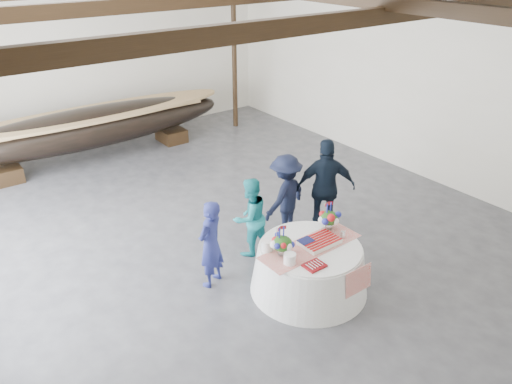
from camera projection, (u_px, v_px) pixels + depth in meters
floor at (222, 222)px, 9.87m from camera, size 10.00×12.00×0.01m
wall_back at (95, 56)px, 13.16m from camera, size 10.00×0.02×4.50m
wall_right at (400, 73)px, 11.52m from camera, size 0.02×12.00×4.50m
pavilion_structure at (189, 4)px, 8.64m from camera, size 9.80×11.76×4.50m
longboat_display at (92, 127)px, 12.35m from camera, size 7.14×1.43×1.34m
banquet_table at (309, 268)px, 7.81m from camera, size 1.85×1.85×0.80m
tabletop_items at (307, 236)px, 7.63m from camera, size 1.73×0.95×0.40m
guest_woman_blue at (211, 244)px, 7.79m from camera, size 0.64×0.55×1.48m
guest_woman_teal at (250, 217)px, 8.60m from camera, size 0.74×0.60×1.43m
guest_man_left at (285, 196)px, 9.11m from camera, size 1.16×0.85×1.61m
guest_man_right at (326, 187)px, 9.14m from camera, size 1.17×0.98×1.87m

